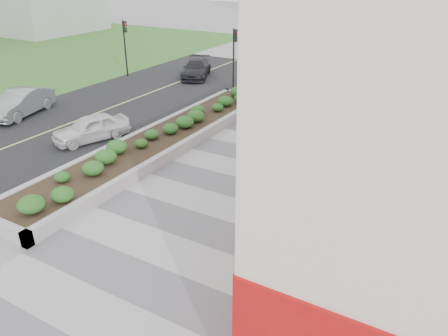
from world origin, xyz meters
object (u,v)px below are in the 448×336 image
at_px(skateboarder, 262,202).
at_px(car_silver, 21,103).
at_px(traffic_signal_near, 235,51).
at_px(traffic_signal_far, 125,40).
at_px(car_white, 91,128).
at_px(car_dark, 196,69).
at_px(planter, 162,138).

bearing_deg(skateboarder, car_silver, 152.32).
relative_size(traffic_signal_near, traffic_signal_far, 1.00).
xyz_separation_m(traffic_signal_far, car_white, (7.37, -11.16, -2.11)).
distance_m(traffic_signal_far, car_white, 13.54).
xyz_separation_m(car_silver, car_dark, (3.85, 12.81, -0.09)).
height_order(traffic_signal_near, skateboarder, traffic_signal_near).
relative_size(traffic_signal_far, car_dark, 0.92).
height_order(planter, skateboarder, skateboarder).
height_order(car_silver, car_dark, car_silver).
bearing_deg(planter, traffic_signal_near, 99.35).
height_order(planter, car_silver, car_silver).
height_order(traffic_signal_near, car_white, traffic_signal_near).
height_order(traffic_signal_near, car_dark, traffic_signal_near).
distance_m(planter, car_silver, 10.01).
xyz_separation_m(car_white, car_silver, (-6.44, 0.81, 0.10)).
distance_m(planter, traffic_signal_near, 10.90).
height_order(skateboarder, car_silver, car_silver).
relative_size(planter, skateboarder, 12.40).
bearing_deg(traffic_signal_near, car_silver, -127.32).
relative_size(traffic_signal_far, skateboarder, 2.89).
relative_size(planter, car_white, 4.69).
height_order(planter, traffic_signal_near, traffic_signal_near).
xyz_separation_m(traffic_signal_far, skateboarder, (18.08, -13.68, -2.02)).
bearing_deg(skateboarder, car_dark, 112.81).
bearing_deg(skateboarder, traffic_signal_near, 105.37).
height_order(traffic_signal_near, traffic_signal_far, same).
xyz_separation_m(planter, traffic_signal_near, (-1.73, 10.50, 2.34)).
bearing_deg(traffic_signal_near, car_dark, 156.09).
bearing_deg(traffic_signal_far, car_silver, -84.88).
xyz_separation_m(car_white, car_dark, (-2.60, 13.62, 0.01)).
relative_size(planter, car_silver, 3.95).
height_order(traffic_signal_far, car_silver, traffic_signal_far).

